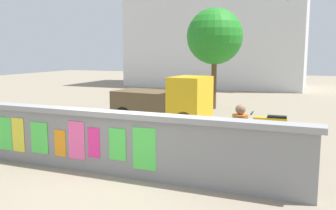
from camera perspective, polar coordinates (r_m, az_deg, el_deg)
name	(u,v)px	position (r m, az deg, el deg)	size (l,w,h in m)	color
ground	(218,117)	(15.64, 7.76, -1.84)	(60.00, 60.00, 0.00)	gray
poster_wall	(126,143)	(8.15, -6.57, -5.93)	(8.05, 0.42, 1.43)	gray
auto_rickshaw_truck	(166,101)	(13.62, -0.36, 0.57)	(3.73, 1.84, 1.85)	black
motorcycle	(271,127)	(11.66, 15.73, -3.25)	(1.90, 0.56, 0.87)	black
bicycle_near	(282,147)	(9.73, 17.31, -6.19)	(1.66, 0.59, 0.95)	black
bicycle_far	(157,136)	(10.47, -1.71, -4.80)	(1.71, 0.44, 0.95)	black
person_walking	(240,133)	(8.11, 11.08, -4.33)	(0.46, 0.46, 1.62)	#338CBF
tree_roadside	(215,37)	(17.70, 7.26, 10.47)	(2.64, 2.64, 4.76)	brown
building_background	(217,26)	(29.76, 7.64, 12.07)	(13.66, 6.73, 9.40)	silver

